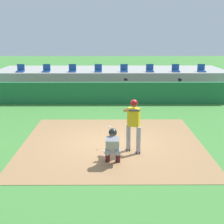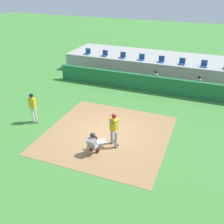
{
  "view_description": "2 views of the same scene",
  "coord_description": "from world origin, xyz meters",
  "views": [
    {
      "loc": [
        -0.07,
        -11.0,
        3.98
      ],
      "look_at": [
        0.0,
        0.7,
        1.0
      ],
      "focal_mm": 52.0,
      "sensor_mm": 36.0,
      "label": 1
    },
    {
      "loc": [
        4.5,
        -10.82,
        7.52
      ],
      "look_at": [
        0.0,
        0.7,
        1.0
      ],
      "focal_mm": 41.66,
      "sensor_mm": 36.0,
      "label": 2
    }
  ],
  "objects": [
    {
      "name": "dugout_bench",
      "position": [
        0.0,
        7.5,
        0.23
      ],
      "size": [
        11.8,
        0.44,
        0.45
      ],
      "primitive_type": "cube",
      "color": "olive",
      "rests_on": "ground"
    },
    {
      "name": "ground_plane",
      "position": [
        0.0,
        0.0,
        0.0
      ],
      "size": [
        80.0,
        80.0,
        0.0
      ],
      "primitive_type": "plane",
      "color": "#428438"
    },
    {
      "name": "stadium_seat_1",
      "position": [
        -4.06,
        9.38,
        1.53
      ],
      "size": [
        0.46,
        0.46,
        0.48
      ],
      "color": "#1E478C",
      "rests_on": "stands_platform"
    },
    {
      "name": "stadium_seat_6",
      "position": [
        4.06,
        9.38,
        1.53
      ],
      "size": [
        0.46,
        0.46,
        0.48
      ],
      "color": "#1E478C",
      "rests_on": "stands_platform"
    },
    {
      "name": "batter_at_plate",
      "position": [
        0.69,
        -0.83,
        1.04
      ],
      "size": [
        0.59,
        0.87,
        1.8
      ],
      "color": "#99999E",
      "rests_on": "ground"
    },
    {
      "name": "dugout_player_1",
      "position": [
        3.95,
        7.34,
        0.67
      ],
      "size": [
        0.49,
        0.7,
        1.3
      ],
      "color": "#939399",
      "rests_on": "ground"
    },
    {
      "name": "on_deck_batter",
      "position": [
        -4.38,
        -0.29,
        1.02
      ],
      "size": [
        0.58,
        0.23,
        1.79
      ],
      "color": "silver",
      "rests_on": "ground"
    },
    {
      "name": "catcher_crouched",
      "position": [
        -0.0,
        -1.77,
        0.61
      ],
      "size": [
        0.49,
        1.79,
        1.13
      ],
      "color": "gray",
      "rests_on": "ground"
    },
    {
      "name": "stadium_seat_4",
      "position": [
        0.81,
        9.38,
        1.53
      ],
      "size": [
        0.46,
        0.46,
        0.48
      ],
      "color": "#1E478C",
      "rests_on": "stands_platform"
    },
    {
      "name": "home_plate",
      "position": [
        0.0,
        -0.8,
        0.02
      ],
      "size": [
        0.62,
        0.62,
        0.02
      ],
      "primitive_type": "cube",
      "rotation": [
        0.0,
        0.0,
        0.79
      ],
      "color": "white",
      "rests_on": "dirt_infield"
    },
    {
      "name": "stadium_seat_0",
      "position": [
        -5.69,
        9.38,
        1.53
      ],
      "size": [
        0.46,
        0.46,
        0.48
      ],
      "color": "#1E478C",
      "rests_on": "stands_platform"
    },
    {
      "name": "dugout_wall",
      "position": [
        0.0,
        6.5,
        0.6
      ],
      "size": [
        13.0,
        0.3,
        1.2
      ],
      "primitive_type": "cube",
      "color": "#1E6638",
      "rests_on": "ground"
    },
    {
      "name": "dugout_player_0",
      "position": [
        0.84,
        7.34,
        0.67
      ],
      "size": [
        0.49,
        0.7,
        1.3
      ],
      "color": "#939399",
      "rests_on": "ground"
    },
    {
      "name": "stadium_seat_2",
      "position": [
        -2.44,
        9.38,
        1.53
      ],
      "size": [
        0.46,
        0.46,
        0.48
      ],
      "color": "#1E478C",
      "rests_on": "stands_platform"
    },
    {
      "name": "stands_platform",
      "position": [
        0.0,
        10.9,
        0.7
      ],
      "size": [
        15.0,
        4.4,
        1.4
      ],
      "primitive_type": "cube",
      "color": "#9E9E99",
      "rests_on": "ground"
    },
    {
      "name": "dirt_infield",
      "position": [
        0.0,
        0.0,
        0.01
      ],
      "size": [
        6.4,
        6.4,
        0.01
      ],
      "primitive_type": "cube",
      "color": "#9E754C",
      "rests_on": "ground"
    },
    {
      "name": "stadium_seat_3",
      "position": [
        -0.81,
        9.38,
        1.53
      ],
      "size": [
        0.46,
        0.46,
        0.48
      ],
      "color": "#1E478C",
      "rests_on": "stands_platform"
    },
    {
      "name": "stadium_seat_5",
      "position": [
        2.44,
        9.38,
        1.53
      ],
      "size": [
        0.46,
        0.46,
        0.48
      ],
      "color": "#1E478C",
      "rests_on": "stands_platform"
    }
  ]
}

